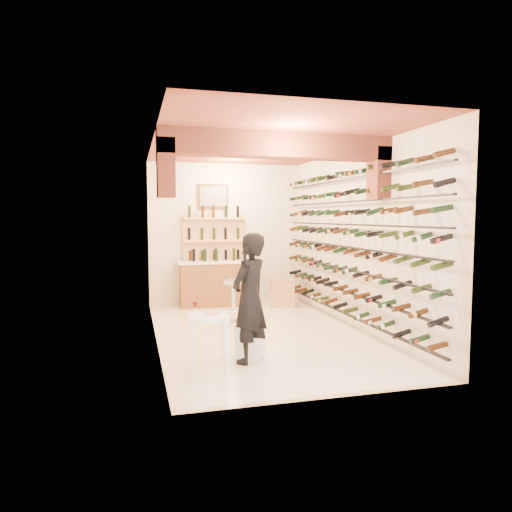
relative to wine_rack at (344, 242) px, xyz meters
The scene contains 11 objects.
ground 2.18m from the wine_rack, behind, with size 6.00×6.00×0.00m, color white.
room_shell 1.70m from the wine_rack, behind, with size 3.52×6.02×3.21m.
wine_rack is the anchor object (origin of this frame).
back_counter 3.38m from the wine_rack, 124.66° to the left, with size 1.70×0.62×1.29m.
back_shelving 3.44m from the wine_rack, 122.37° to the left, with size 1.40×0.31×2.73m.
tasting_table 3.39m from the wine_rack, 146.44° to the right, with size 0.57×0.57×0.90m.
white_stool 2.72m from the wine_rack, 148.31° to the right, with size 0.38×0.38×0.48m, color white.
person 2.67m from the wine_rack, 144.22° to the right, with size 0.65×0.42×1.77m, color black.
chrome_barstool 2.30m from the wine_rack, 152.82° to the left, with size 0.41×0.41×0.80m.
crate_lower 2.63m from the wine_rack, 100.89° to the left, with size 0.54×0.38×0.32m, color tan.
crate_upper 2.49m from the wine_rack, 100.89° to the left, with size 0.50×0.34×0.29m, color tan.
Camera 1 is at (-2.10, -7.60, 1.98)m, focal length 32.81 mm.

